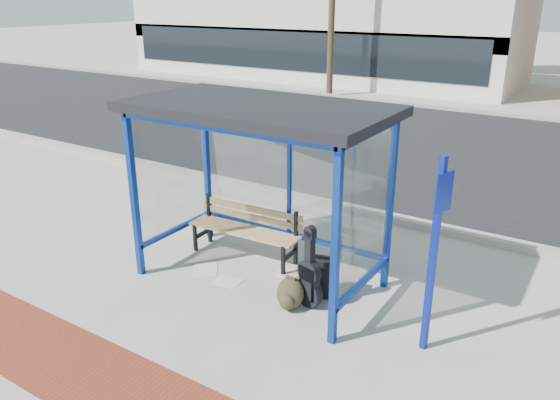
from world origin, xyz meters
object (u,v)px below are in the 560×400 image
Objects in this scene: backpack at (290,294)px; bench at (246,227)px; guitar_bag at (309,279)px; suitcase at (322,277)px.

bench is at bearing 133.16° from backpack.
suitcase is (0.02, 0.31, -0.11)m from guitar_bag.
guitar_bag reaches higher than suitcase.
guitar_bag reaches higher than bench.
bench reaches higher than backpack.
guitar_bag is 2.49× the size of backpack.
suitcase is at bearing 100.00° from guitar_bag.
bench is at bearing 150.45° from suitcase.
bench reaches higher than suitcase.
suitcase is at bearing 56.86° from backpack.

